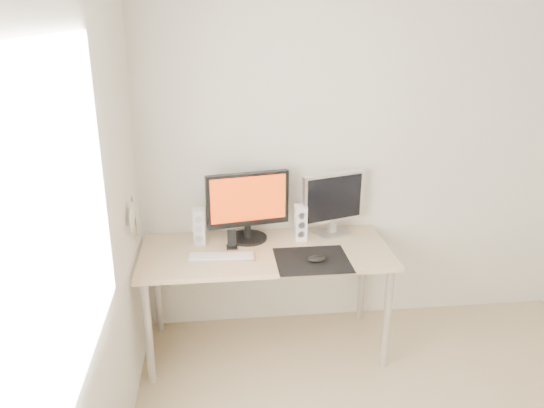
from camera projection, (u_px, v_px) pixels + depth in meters
wall_back at (393, 153)px, 3.67m from camera, size 3.50×0.00×3.50m
wall_left at (71, 290)px, 1.85m from camera, size 0.00×3.50×3.50m
window_pane at (65, 223)px, 1.77m from camera, size 0.00×1.30×1.30m
mousepad at (312, 260)px, 3.26m from camera, size 0.45×0.40×0.00m
mouse at (316, 259)px, 3.22m from camera, size 0.11×0.06×0.04m
desk at (266, 261)px, 3.43m from camera, size 1.60×0.70×0.73m
main_monitor at (248, 204)px, 3.47m from camera, size 0.55×0.30×0.47m
second_monitor at (333, 201)px, 3.57m from camera, size 0.44×0.22×0.43m
speaker_left at (199, 226)px, 3.46m from camera, size 0.08×0.09×0.24m
speaker_right at (301, 223)px, 3.52m from camera, size 0.08×0.09×0.24m
keyboard at (221, 257)px, 3.29m from camera, size 0.43×0.15×0.02m
phone_dock at (232, 243)px, 3.41m from camera, size 0.07×0.06×0.13m
pennant at (133, 216)px, 3.08m from camera, size 0.01×0.23×0.29m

